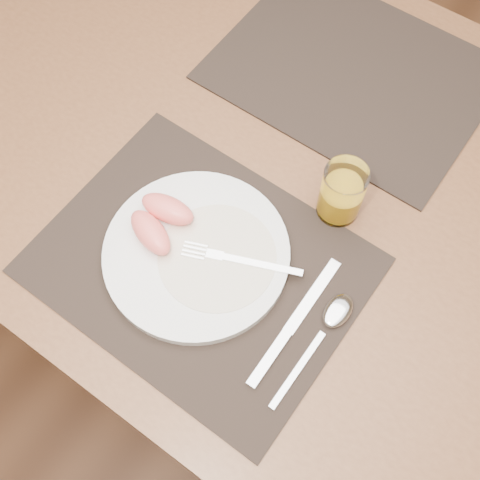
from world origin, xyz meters
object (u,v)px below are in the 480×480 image
placemat_far (353,72)px  fork (231,258)px  plate (196,253)px  juice_glass (341,194)px  spoon (332,319)px  table (289,194)px  knife (288,332)px  placemat_near (200,265)px

placemat_far → fork: 0.41m
placemat_far → plate: (-0.01, -0.43, 0.01)m
plate → fork: 0.05m
placemat_far → juice_glass: (0.12, -0.25, 0.05)m
plate → spoon: plate is taller
table → juice_glass: juice_glass is taller
knife → spoon: spoon is taller
placemat_near → fork: (0.04, 0.03, 0.02)m
knife → juice_glass: (-0.05, 0.21, 0.04)m
placemat_near → spoon: (0.20, 0.04, 0.01)m
plate → fork: fork is taller
table → spoon: (0.18, -0.18, 0.09)m
plate → knife: 0.17m
placemat_far → knife: knife is taller
knife → fork: bearing=162.3°
knife → spoon: size_ratio=1.15×
placemat_near → juice_glass: (0.11, 0.19, 0.05)m
placemat_near → knife: 0.16m
placemat_near → plate: (-0.01, 0.01, 0.01)m
table → fork: 0.22m
placemat_near → placemat_far: size_ratio=1.00×
fork → placemat_near: bearing=-142.5°
placemat_far → juice_glass: bearing=-64.3°
placemat_far → fork: fork is taller
juice_glass → placemat_near: bearing=-120.4°
fork → juice_glass: bearing=65.0°
placemat_far → spoon: spoon is taller
juice_glass → fork: bearing=-115.0°
knife → table: bearing=121.6°
table → spoon: spoon is taller
placemat_near → juice_glass: bearing=59.6°
table → juice_glass: (0.10, -0.03, 0.13)m
placemat_near → knife: (0.16, -0.01, 0.00)m
fork → juice_glass: size_ratio=1.73×
knife → juice_glass: juice_glass is taller
table → knife: size_ratio=6.36×
placemat_far → knife: bearing=-70.1°
fork → knife: (0.12, -0.04, -0.02)m
placemat_near → placemat_far: 0.44m
spoon → juice_glass: bearing=118.8°
placemat_near → fork: size_ratio=2.68×
spoon → fork: bearing=-176.5°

